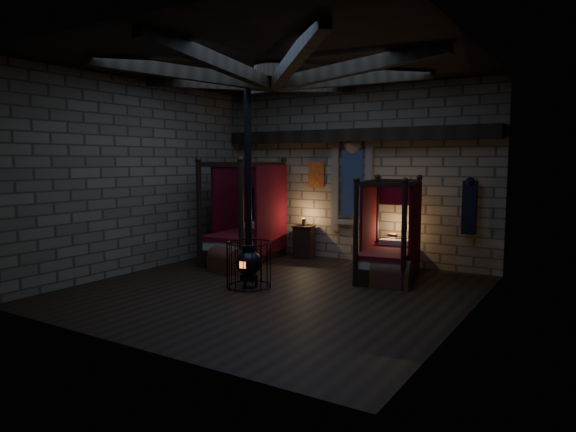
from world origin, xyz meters
The scene contains 8 objects.
room centered at (0.00, 0.09, 3.74)m, with size 7.02×7.02×4.29m.
bed_left centered at (-2.22, 2.11, 0.60)m, with size 1.50×2.45×2.42m.
bed_right centered at (1.46, 2.18, 0.50)m, with size 1.34×2.09×2.04m.
trunk_left centered at (-1.75, 0.75, 0.25)m, with size 0.88×0.68×0.57m.
trunk_right centered at (1.80, 1.40, 0.24)m, with size 0.82×0.60×0.55m.
nightstand_left centered at (-1.15, 3.12, 0.42)m, with size 0.62×0.60×1.01m.
nightstand_right centered at (1.19, 3.09, 0.37)m, with size 0.49×0.47×0.80m.
stove centered at (-0.52, -0.09, 0.57)m, with size 0.87×0.87×4.05m.
Camera 1 is at (5.28, -7.96, 2.44)m, focal length 32.00 mm.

